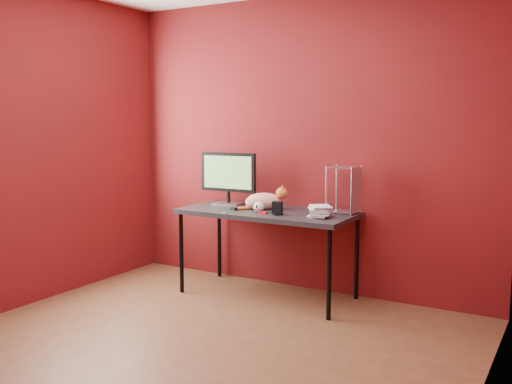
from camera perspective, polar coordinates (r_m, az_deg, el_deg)
The scene contains 11 objects.
room at distance 3.58m, azimuth -7.38°, elevation 5.97°, with size 3.52×3.52×2.61m.
desk at distance 4.88m, azimuth 1.17°, elevation -2.44°, with size 1.50×0.70×0.75m.
monitor at distance 5.18m, azimuth -2.79°, elevation 1.63°, with size 0.55×0.19×0.48m.
cat at distance 4.92m, azimuth 0.83°, elevation -0.89°, with size 0.39×0.31×0.21m.
skull_mug at distance 4.76m, azimuth 0.26°, elevation -1.51°, with size 0.09×0.10×0.09m.
speaker at distance 4.65m, azimuth 2.14°, elevation -1.67°, with size 0.10×0.10×0.11m.
book_stack at distance 4.53m, azimuth 5.57°, elevation 3.91°, with size 0.24×0.25×1.02m.
wire_rack at distance 4.78m, azimuth 8.76°, elevation 0.25°, with size 0.24×0.20×0.39m.
pocket_knife at distance 4.71m, azimuth 0.67°, elevation -2.07°, with size 0.09×0.02×0.02m, color #B00D15.
black_gadget at distance 4.89m, azimuth -2.24°, elevation -1.68°, with size 0.06×0.03×0.03m, color black.
washer at distance 4.75m, azimuth -3.01°, elevation -2.08°, with size 0.05×0.05×0.00m, color #A6A6AB.
Camera 1 is at (2.18, -2.84, 1.52)m, focal length 40.00 mm.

